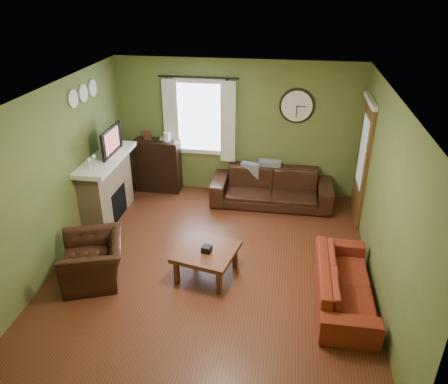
# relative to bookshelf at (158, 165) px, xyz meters

# --- Properties ---
(floor) EXTENTS (4.60, 5.20, 0.00)m
(floor) POSITION_rel_bookshelf_xyz_m (1.55, -2.39, -0.52)
(floor) COLOR #572917
(floor) RESTS_ON ground
(ceiling) EXTENTS (4.60, 5.20, 0.00)m
(ceiling) POSITION_rel_bookshelf_xyz_m (1.55, -2.39, 2.08)
(ceiling) COLOR white
(ceiling) RESTS_ON ground
(wall_left) EXTENTS (0.00, 5.20, 2.60)m
(wall_left) POSITION_rel_bookshelf_xyz_m (-0.75, -2.39, 0.78)
(wall_left) COLOR #5B6C31
(wall_left) RESTS_ON ground
(wall_right) EXTENTS (0.00, 5.20, 2.60)m
(wall_right) POSITION_rel_bookshelf_xyz_m (3.85, -2.39, 0.78)
(wall_right) COLOR #5B6C31
(wall_right) RESTS_ON ground
(wall_back) EXTENTS (4.60, 0.00, 2.60)m
(wall_back) POSITION_rel_bookshelf_xyz_m (1.55, 0.21, 0.78)
(wall_back) COLOR #5B6C31
(wall_back) RESTS_ON ground
(wall_front) EXTENTS (4.60, 0.00, 2.60)m
(wall_front) POSITION_rel_bookshelf_xyz_m (1.55, -4.99, 0.78)
(wall_front) COLOR #5B6C31
(wall_front) RESTS_ON ground
(fireplace) EXTENTS (0.40, 1.40, 1.10)m
(fireplace) POSITION_rel_bookshelf_xyz_m (-0.55, -1.24, 0.03)
(fireplace) COLOR tan
(fireplace) RESTS_ON floor
(firebox) EXTENTS (0.04, 0.60, 0.55)m
(firebox) POSITION_rel_bookshelf_xyz_m (-0.36, -1.24, -0.22)
(firebox) COLOR black
(firebox) RESTS_ON fireplace
(mantel) EXTENTS (0.58, 1.60, 0.08)m
(mantel) POSITION_rel_bookshelf_xyz_m (-0.52, -1.24, 0.62)
(mantel) COLOR white
(mantel) RESTS_ON fireplace
(tv) EXTENTS (0.08, 0.60, 0.35)m
(tv) POSITION_rel_bookshelf_xyz_m (-0.50, -1.09, 0.83)
(tv) COLOR black
(tv) RESTS_ON mantel
(tv_screen) EXTENTS (0.02, 0.62, 0.36)m
(tv_screen) POSITION_rel_bookshelf_xyz_m (-0.42, -1.09, 0.89)
(tv_screen) COLOR #994C3F
(tv_screen) RESTS_ON mantel
(medallion_left) EXTENTS (0.28, 0.28, 0.03)m
(medallion_left) POSITION_rel_bookshelf_xyz_m (-0.73, -1.59, 1.73)
(medallion_left) COLOR white
(medallion_left) RESTS_ON wall_left
(medallion_mid) EXTENTS (0.28, 0.28, 0.03)m
(medallion_mid) POSITION_rel_bookshelf_xyz_m (-0.73, -1.24, 1.73)
(medallion_mid) COLOR white
(medallion_mid) RESTS_ON wall_left
(medallion_right) EXTENTS (0.28, 0.28, 0.03)m
(medallion_right) POSITION_rel_bookshelf_xyz_m (-0.73, -0.89, 1.73)
(medallion_right) COLOR white
(medallion_right) RESTS_ON wall_left
(window_pane) EXTENTS (1.00, 0.02, 1.30)m
(window_pane) POSITION_rel_bookshelf_xyz_m (0.85, 0.19, 0.98)
(window_pane) COLOR silver
(window_pane) RESTS_ON wall_back
(curtain_rod) EXTENTS (0.03, 0.03, 1.50)m
(curtain_rod) POSITION_rel_bookshelf_xyz_m (0.85, 0.09, 1.75)
(curtain_rod) COLOR black
(curtain_rod) RESTS_ON wall_back
(curtain_left) EXTENTS (0.28, 0.04, 1.55)m
(curtain_left) POSITION_rel_bookshelf_xyz_m (0.30, 0.09, 0.93)
(curtain_left) COLOR silver
(curtain_left) RESTS_ON wall_back
(curtain_right) EXTENTS (0.28, 0.04, 1.55)m
(curtain_right) POSITION_rel_bookshelf_xyz_m (1.40, 0.09, 0.93)
(curtain_right) COLOR silver
(curtain_right) RESTS_ON wall_back
(wall_clock) EXTENTS (0.64, 0.06, 0.64)m
(wall_clock) POSITION_rel_bookshelf_xyz_m (2.65, 0.16, 1.28)
(wall_clock) COLOR white
(wall_clock) RESTS_ON wall_back
(door) EXTENTS (0.05, 0.90, 2.10)m
(door) POSITION_rel_bookshelf_xyz_m (3.82, -0.54, 0.53)
(door) COLOR brown
(door) RESTS_ON floor
(bookshelf) EXTENTS (0.88, 0.38, 1.05)m
(bookshelf) POSITION_rel_bookshelf_xyz_m (0.00, 0.00, 0.00)
(bookshelf) COLOR black
(bookshelf) RESTS_ON floor
(book) EXTENTS (0.23, 0.27, 0.02)m
(book) POSITION_rel_bookshelf_xyz_m (0.04, 0.11, 0.44)
(book) COLOR #552A19
(book) RESTS_ON bookshelf
(sofa_brown) EXTENTS (2.25, 0.88, 0.66)m
(sofa_brown) POSITION_rel_bookshelf_xyz_m (2.29, -0.25, -0.20)
(sofa_brown) COLOR black
(sofa_brown) RESTS_ON floor
(pillow_left) EXTENTS (0.37, 0.20, 0.36)m
(pillow_left) POSITION_rel_bookshelf_xyz_m (1.86, -0.05, 0.03)
(pillow_left) COLOR gray
(pillow_left) RESTS_ON sofa_brown
(pillow_right) EXTENTS (0.43, 0.16, 0.42)m
(pillow_right) POSITION_rel_bookshelf_xyz_m (2.22, 0.06, 0.03)
(pillow_right) COLOR gray
(pillow_right) RESTS_ON sofa_brown
(sofa_red) EXTENTS (0.72, 1.85, 0.54)m
(sofa_red) POSITION_rel_bookshelf_xyz_m (3.41, -2.87, -0.25)
(sofa_red) COLOR maroon
(sofa_red) RESTS_ON floor
(armchair) EXTENTS (1.13, 1.20, 0.62)m
(armchair) POSITION_rel_bookshelf_xyz_m (-0.09, -2.95, -0.21)
(armchair) COLOR black
(armchair) RESTS_ON floor
(coffee_table) EXTENTS (0.96, 0.96, 0.43)m
(coffee_table) POSITION_rel_bookshelf_xyz_m (1.49, -2.63, -0.31)
(coffee_table) COLOR #552A19
(coffee_table) RESTS_ON floor
(tissue_box) EXTENTS (0.15, 0.15, 0.10)m
(tissue_box) POSITION_rel_bookshelf_xyz_m (1.51, -2.68, -0.12)
(tissue_box) COLOR black
(tissue_box) RESTS_ON coffee_table
(wine_glass_a) EXTENTS (0.07, 0.07, 0.21)m
(wine_glass_a) POSITION_rel_bookshelf_xyz_m (-0.50, -1.83, 0.76)
(wine_glass_a) COLOR white
(wine_glass_a) RESTS_ON mantel
(wine_glass_b) EXTENTS (0.07, 0.07, 0.20)m
(wine_glass_b) POSITION_rel_bookshelf_xyz_m (-0.50, -1.66, 0.76)
(wine_glass_b) COLOR white
(wine_glass_b) RESTS_ON mantel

